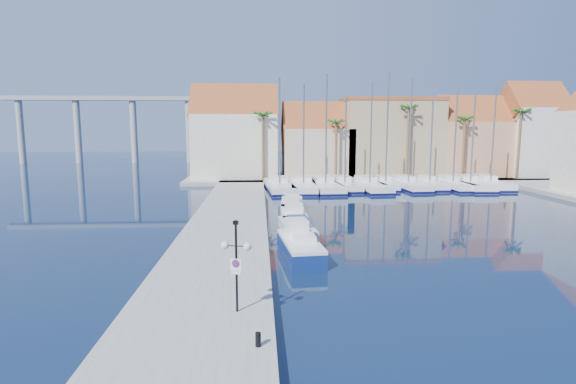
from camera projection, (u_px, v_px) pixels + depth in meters
name	position (u px, v px, depth m)	size (l,w,h in m)	color
ground	(403.00, 296.00, 20.50)	(260.00, 260.00, 0.00)	black
quay_west	(226.00, 228.00, 33.24)	(6.00, 77.00, 0.50)	gray
shore_north	(368.00, 177.00, 68.52)	(54.00, 16.00, 0.50)	gray
lamp_post	(236.00, 252.00, 17.25)	(1.20, 0.58, 3.64)	black
bollard	(258.00, 339.00, 14.74)	(0.19, 0.19, 0.47)	black
fishing_boat	(299.00, 245.00, 26.92)	(2.50, 6.01, 2.05)	navy
motorboat_west_0	(302.00, 246.00, 27.28)	(2.02, 5.76, 1.40)	white
motorboat_west_1	(297.00, 228.00, 32.27)	(2.48, 6.18, 1.40)	white
motorboat_west_2	(293.00, 214.00, 37.53)	(2.10, 6.31, 1.40)	white
motorboat_west_3	(292.00, 204.00, 42.46)	(2.43, 6.34, 1.40)	white
sailboat_0	(279.00, 186.00, 55.20)	(3.70, 11.26, 13.55)	white
sailboat_1	(303.00, 185.00, 55.74)	(3.71, 11.72, 12.83)	white
sailboat_2	(325.00, 185.00, 55.93)	(3.55, 11.99, 14.01)	white
sailboat_3	(344.00, 185.00, 56.50)	(3.10, 9.82, 11.39)	white
sailboat_4	(368.00, 185.00, 56.02)	(3.81, 11.27, 12.99)	white
sailboat_5	(385.00, 183.00, 57.01)	(2.76, 8.36, 14.27)	white
sailboat_6	(406.00, 184.00, 56.98)	(3.45, 10.42, 13.69)	white
sailboat_7	(428.00, 184.00, 57.07)	(2.52, 8.29, 11.13)	white
sailboat_8	(451.00, 184.00, 57.04)	(2.93, 9.72, 12.25)	white
sailboat_9	(468.00, 184.00, 57.21)	(3.46, 10.96, 11.91)	white
sailboat_10	(488.00, 183.00, 57.71)	(3.32, 10.18, 12.78)	white
building_0	(235.00, 136.00, 65.39)	(12.30, 9.00, 13.50)	beige
building_1	(317.00, 144.00, 66.31)	(10.30, 8.00, 11.00)	#C7AF8C
building_2	(388.00, 137.00, 67.85)	(14.20, 10.20, 11.50)	tan
building_3	(468.00, 140.00, 67.68)	(10.30, 8.00, 12.00)	tan
building_4	(530.00, 132.00, 67.09)	(8.30, 8.00, 14.00)	silver
palm_0	(263.00, 117.00, 60.34)	(2.60, 2.60, 10.15)	brown
palm_1	(336.00, 124.00, 61.10)	(2.60, 2.60, 9.15)	brown
palm_2	(409.00, 110.00, 61.46)	(2.60, 2.60, 11.15)	brown
palm_3	(465.00, 121.00, 62.16)	(2.60, 2.60, 9.65)	brown
palm_4	(521.00, 114.00, 62.53)	(2.60, 2.60, 10.65)	brown
viaduct	(109.00, 116.00, 97.62)	(48.00, 2.20, 14.45)	#9E9E99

